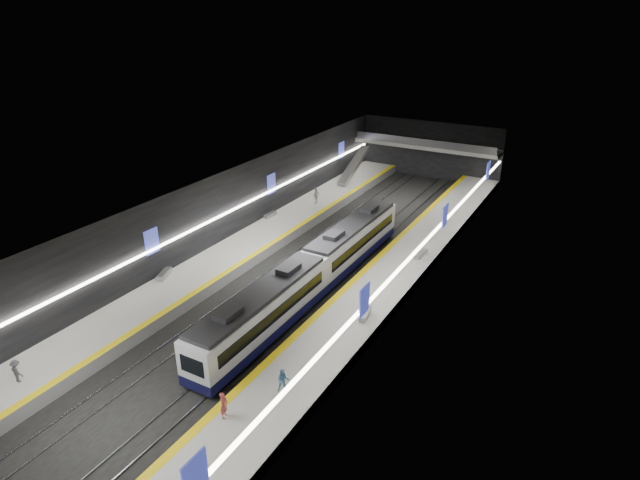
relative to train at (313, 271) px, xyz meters
The scene contains 26 objects.
ground 3.99m from the train, 138.57° to the left, with size 70.00×70.00×0.00m, color black.
ceiling 6.69m from the train, 138.57° to the left, with size 20.00×70.00×0.04m, color beige.
wall_left 12.82m from the train, 169.99° to the left, with size 0.04×70.00×8.00m, color black.
wall_right 8.02m from the train, 16.39° to the left, with size 0.04×70.00×8.00m, color black.
wall_back 37.33m from the train, 93.84° to the left, with size 20.00×0.04×8.00m, color black.
platform_left 10.38m from the train, 167.56° to the left, with size 5.00×70.00×1.00m, color slate.
tile_surface_left 10.31m from the train, 167.56° to the left, with size 5.00×70.00×0.02m, color #B1B1AC.
tactile_strip_left 8.19m from the train, 164.20° to the left, with size 0.60×70.00×0.02m, color yellow.
platform_right 5.72m from the train, 23.81° to the left, with size 5.00×70.00×1.00m, color slate.
tile_surface_right 5.59m from the train, 23.81° to the left, with size 5.00×70.00×0.02m, color #B1B1AC.
tactile_strip_right 3.75m from the train, 38.24° to the left, with size 0.60×70.00×0.02m, color yellow.
rails 3.96m from the train, 138.57° to the left, with size 6.52×70.00×0.12m.
train is the anchor object (origin of this frame).
ad_posters 4.67m from the train, 127.94° to the left, with size 19.94×53.50×2.20m.
cove_light_left 12.60m from the train, 169.83° to the left, with size 0.25×68.60×0.12m, color white.
cove_light_right 7.79m from the train, 16.82° to the left, with size 0.25×68.60×0.12m, color white.
mezzanine_bridge 35.34m from the train, 94.07° to the left, with size 20.00×3.00×1.50m.
escalator 29.94m from the train, 109.52° to the left, with size 1.20×8.00×0.60m, color #99999E.
bench_left_near 13.14m from the train, 156.25° to the right, with size 0.57×2.04×0.50m, color #99999E.
bench_left_far 16.42m from the train, 137.07° to the left, with size 0.48×1.72×0.42m, color #99999E.
bench_right_near 6.72m from the train, 22.88° to the right, with size 0.52×1.86×0.45m, color #99999E.
bench_right_far 11.56m from the train, 57.55° to the left, with size 0.54×1.94×0.48m, color #99999E.
passenger_right_a 16.80m from the train, 77.64° to the right, with size 0.62×0.41×1.71m, color #AB413F.
passenger_right_b 13.87m from the train, 67.49° to the right, with size 0.76×0.59×1.55m, color teal.
passenger_left_a 19.94m from the train, 119.02° to the left, with size 1.15×0.48×1.97m, color beige.
passenger_left_b 22.55m from the train, 115.74° to the right, with size 1.02×0.59×1.58m, color #47464E.
Camera 1 is at (22.76, -36.91, 23.04)m, focal length 30.00 mm.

